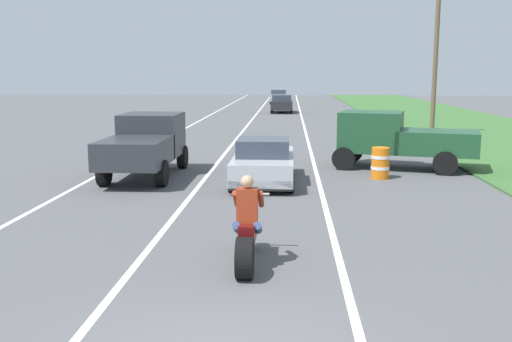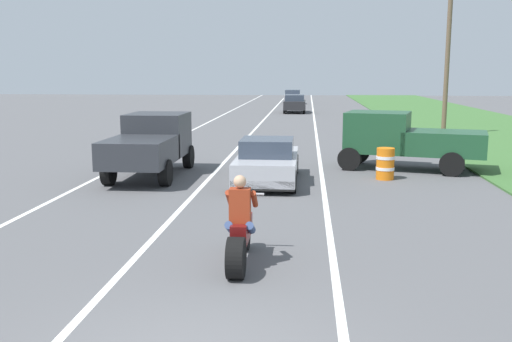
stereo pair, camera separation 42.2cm
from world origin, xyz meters
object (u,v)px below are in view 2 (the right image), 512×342
pickup_truck_left_lane_dark_grey (151,142)px  distant_car_further_ahead (293,97)px  sports_car_silver (267,162)px  pickup_truck_right_shoulder_dark_green (405,138)px  construction_barrel_nearest (385,164)px  distant_car_far_ahead (295,103)px  motorcycle_with_rider (240,233)px

pickup_truck_left_lane_dark_grey → distant_car_further_ahead: size_ratio=1.20×
sports_car_silver → distant_car_further_ahead: 44.82m
pickup_truck_right_shoulder_dark_green → distant_car_further_ahead: pickup_truck_right_shoulder_dark_green is taller
pickup_truck_left_lane_dark_grey → pickup_truck_right_shoulder_dark_green: same height
pickup_truck_right_shoulder_dark_green → construction_barrel_nearest: pickup_truck_right_shoulder_dark_green is taller
sports_car_silver → pickup_truck_right_shoulder_dark_green: (4.57, 2.84, 0.48)m
construction_barrel_nearest → pickup_truck_left_lane_dark_grey: bearing=-179.4°
sports_car_silver → distant_car_further_ahead: bearing=90.5°
pickup_truck_right_shoulder_dark_green → distant_car_further_ahead: (-4.98, 41.98, -0.33)m
pickup_truck_left_lane_dark_grey → construction_barrel_nearest: size_ratio=4.80×
distant_car_far_ahead → motorcycle_with_rider: bearing=-90.1°
motorcycle_with_rider → pickup_truck_left_lane_dark_grey: (-3.92, 8.56, 0.51)m
sports_car_silver → distant_car_far_ahead: distant_car_far_ahead is taller
motorcycle_with_rider → distant_car_further_ahead: bearing=90.5°
pickup_truck_left_lane_dark_grey → pickup_truck_right_shoulder_dark_green: (8.42, 2.08, 0.00)m
construction_barrel_nearest → distant_car_far_ahead: distant_car_far_ahead is taller
pickup_truck_left_lane_dark_grey → construction_barrel_nearest: (7.52, 0.07, -0.60)m
motorcycle_with_rider → distant_car_further_ahead: motorcycle_with_rider is taller
pickup_truck_left_lane_dark_grey → distant_car_further_ahead: pickup_truck_left_lane_dark_grey is taller
sports_car_silver → motorcycle_with_rider: bearing=-89.5°
construction_barrel_nearest → distant_car_further_ahead: (-4.08, 43.98, 0.27)m
pickup_truck_right_shoulder_dark_green → construction_barrel_nearest: size_ratio=5.14×
pickup_truck_left_lane_dark_grey → pickup_truck_right_shoulder_dark_green: 8.68m
distant_car_far_ahead → distant_car_further_ahead: (-0.53, 13.72, 0.00)m
distant_car_further_ahead → motorcycle_with_rider: bearing=-89.5°
construction_barrel_nearest → sports_car_silver: bearing=-167.2°
pickup_truck_right_shoulder_dark_green → distant_car_further_ahead: bearing=96.8°
sports_car_silver → distant_car_further_ahead: size_ratio=1.08×
pickup_truck_right_shoulder_dark_green → pickup_truck_left_lane_dark_grey: bearing=-166.1°
pickup_truck_left_lane_dark_grey → distant_car_further_ahead: 44.19m
motorcycle_with_rider → construction_barrel_nearest: bearing=67.3°
motorcycle_with_rider → construction_barrel_nearest: (3.61, 8.64, -0.09)m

